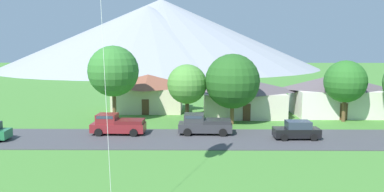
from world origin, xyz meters
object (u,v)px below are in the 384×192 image
object	(u,v)px
house_left_center	(243,96)
tree_near_right	(113,71)
house_leftmost	(334,94)
house_right_center	(148,92)
parked_car_black_mid_east	(297,130)
pickup_truck_charcoal_east_side	(204,124)
tree_center	(345,82)
pickup_truck_maroon_west_side	(117,124)
tree_left_of_center	(232,81)
tree_near_left	(187,84)

from	to	relation	value
house_left_center	tree_near_right	xyz separation A→B (m)	(-15.37, -3.87, 3.40)
house_leftmost	tree_near_right	xyz separation A→B (m)	(-26.86, -4.45, 3.17)
house_left_center	tree_near_right	world-z (taller)	tree_near_right
house_left_center	house_right_center	xyz separation A→B (m)	(-12.32, 3.35, 0.14)
parked_car_black_mid_east	pickup_truck_charcoal_east_side	size ratio (longest dim) A/B	0.81
tree_center	pickup_truck_maroon_west_side	world-z (taller)	tree_center
tree_left_of_center	pickup_truck_maroon_west_side	distance (m)	13.49
house_left_center	house_right_center	distance (m)	12.76
tree_near_left	tree_center	distance (m)	18.12
house_right_center	house_leftmost	bearing A→B (deg)	-6.64
tree_near_left	parked_car_black_mid_east	bearing A→B (deg)	-35.61
house_right_center	tree_near_right	bearing A→B (deg)	-112.93
house_leftmost	pickup_truck_maroon_west_side	world-z (taller)	house_leftmost
house_right_center	tree_near_left	bearing A→B (deg)	-57.33
tree_near_right	tree_near_left	bearing A→B (deg)	-8.20
tree_near_left	tree_left_of_center	distance (m)	5.05
tree_left_of_center	parked_car_black_mid_east	xyz separation A→B (m)	(5.38, -7.12, -3.94)
tree_near_right	parked_car_black_mid_east	world-z (taller)	tree_near_right
pickup_truck_maroon_west_side	tree_near_right	bearing A→B (deg)	103.82
house_left_center	tree_center	world-z (taller)	tree_center
tree_near_left	pickup_truck_charcoal_east_side	size ratio (longest dim) A/B	1.27
tree_near_left	tree_center	xyz separation A→B (m)	(18.08, 1.27, 0.20)
tree_near_right	parked_car_black_mid_east	bearing A→B (deg)	-24.68
tree_near_left	tree_left_of_center	bearing A→B (deg)	-3.78
pickup_truck_maroon_west_side	pickup_truck_charcoal_east_side	world-z (taller)	same
house_leftmost	tree_near_left	bearing A→B (deg)	-162.88
tree_near_left	tree_near_right	distance (m)	8.66
tree_left_of_center	parked_car_black_mid_east	size ratio (longest dim) A/B	1.85
house_leftmost	house_right_center	xyz separation A→B (m)	(-23.81, 2.77, -0.09)
parked_car_black_mid_east	house_left_center	bearing A→B (deg)	105.60
house_right_center	tree_near_right	xyz separation A→B (m)	(-3.05, -7.22, 3.26)
tree_near_right	house_left_center	bearing A→B (deg)	14.14
house_left_center	pickup_truck_charcoal_east_side	distance (m)	11.93
parked_car_black_mid_east	tree_near_left	bearing A→B (deg)	144.39
house_leftmost	house_right_center	bearing A→B (deg)	173.36
house_left_center	parked_car_black_mid_east	distance (m)	13.12
tree_left_of_center	tree_center	distance (m)	13.15
pickup_truck_charcoal_east_side	parked_car_black_mid_east	bearing A→B (deg)	-12.18
house_left_center	pickup_truck_maroon_west_side	size ratio (longest dim) A/B	1.99
tree_left_of_center	pickup_truck_maroon_west_side	world-z (taller)	tree_left_of_center
parked_car_black_mid_east	pickup_truck_charcoal_east_side	bearing A→B (deg)	167.82
house_left_center	tree_center	bearing A→B (deg)	-18.88
tree_left_of_center	house_leftmost	bearing A→B (deg)	24.17
tree_near_left	tree_left_of_center	world-z (taller)	tree_left_of_center
house_leftmost	house_left_center	world-z (taller)	house_leftmost
pickup_truck_charcoal_east_side	tree_near_right	bearing A→B (deg)	146.36
tree_near_left	tree_center	bearing A→B (deg)	4.02
parked_car_black_mid_east	tree_near_right	bearing A→B (deg)	155.32
tree_center	tree_near_right	bearing A→B (deg)	-179.89
house_left_center	parked_car_black_mid_east	xyz separation A→B (m)	(3.50, -12.55, -1.55)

